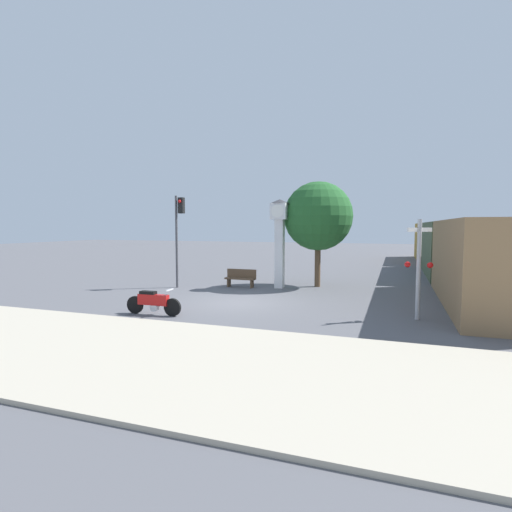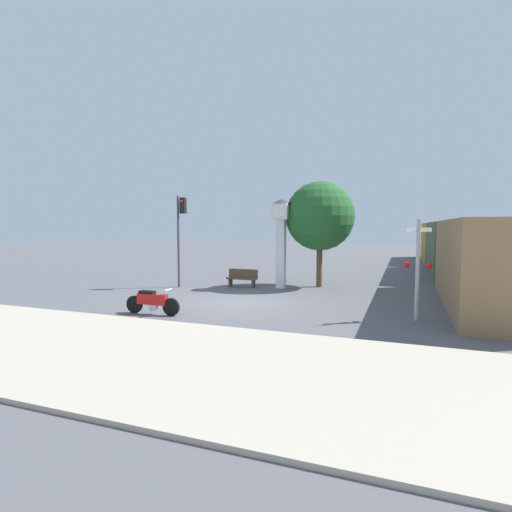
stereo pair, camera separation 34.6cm
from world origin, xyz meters
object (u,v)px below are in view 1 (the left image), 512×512
object	(u,v)px
freight_train	(448,248)
clock_tower	(280,230)
bench	(241,278)
street_tree	(318,216)
motorcycle	(153,302)
traffic_light	(179,225)
railroad_crossing_signal	(419,265)

from	to	relation	value
freight_train	clock_tower	bearing A→B (deg)	-133.96
bench	street_tree	bearing A→B (deg)	21.57
motorcycle	traffic_light	distance (m)	6.88
traffic_light	bench	distance (m)	4.15
freight_train	street_tree	world-z (taller)	street_tree
bench	freight_train	bearing A→B (deg)	41.45
street_tree	traffic_light	bearing A→B (deg)	-157.97
clock_tower	traffic_light	size ratio (longest dim) A/B	0.96
bench	clock_tower	bearing A→B (deg)	11.05
traffic_light	freight_train	bearing A→B (deg)	38.09
freight_train	street_tree	size ratio (longest dim) A/B	5.86
clock_tower	traffic_light	xyz separation A→B (m)	(-4.87, -1.59, 0.24)
traffic_light	railroad_crossing_signal	xyz separation A→B (m)	(11.16, -3.52, -1.35)
motorcycle	bench	distance (m)	7.08
railroad_crossing_signal	bench	world-z (taller)	railroad_crossing_signal
clock_tower	bench	bearing A→B (deg)	-168.95
clock_tower	railroad_crossing_signal	world-z (taller)	clock_tower
freight_train	bench	xyz separation A→B (m)	(-10.75, -9.49, -1.21)
clock_tower	railroad_crossing_signal	bearing A→B (deg)	-39.11
motorcycle	railroad_crossing_signal	bearing A→B (deg)	13.10
traffic_light	street_tree	distance (m)	7.15
freight_train	bench	distance (m)	14.39
motorcycle	railroad_crossing_signal	world-z (taller)	railroad_crossing_signal
clock_tower	freight_train	bearing A→B (deg)	46.04
freight_train	motorcycle	bearing A→B (deg)	-124.31
freight_train	traffic_light	world-z (taller)	traffic_light
motorcycle	bench	world-z (taller)	motorcycle
street_tree	bench	world-z (taller)	street_tree
motorcycle	traffic_light	xyz separation A→B (m)	(-2.35, 5.86, 2.74)
clock_tower	bench	size ratio (longest dim) A/B	2.81
freight_train	railroad_crossing_signal	xyz separation A→B (m)	(-2.48, -14.22, 0.15)
railroad_crossing_signal	bench	xyz separation A→B (m)	(-8.26, 4.73, -1.36)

